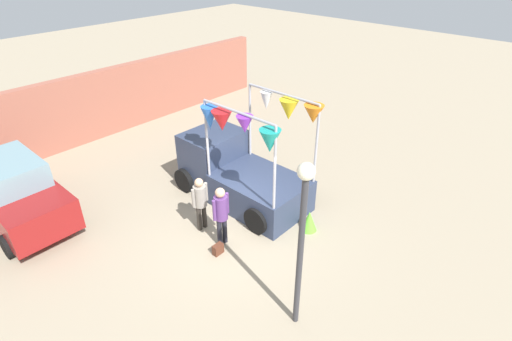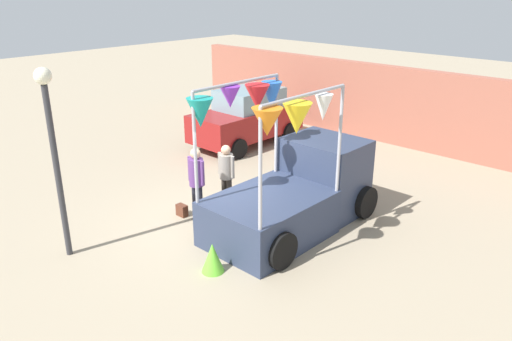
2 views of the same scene
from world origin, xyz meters
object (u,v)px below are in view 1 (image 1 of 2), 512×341
Objects in this scene: parked_car at (15,192)px; street_lamp at (302,227)px; person_vendor at (200,199)px; handbag at (218,249)px; person_customer at (221,211)px; vendor_truck at (236,169)px; folded_kite_bundle_lime at (309,221)px.

street_lamp is at bearing -72.59° from parked_car.
handbag is at bearing -111.14° from person_vendor.
person_customer reaches higher than handbag.
person_vendor is 0.42× the size of street_lamp.
vendor_truck is at bearing 34.67° from handbag.
handbag is 3.60m from street_lamp.
folded_kite_bundle_lime is at bearing -50.83° from parked_car.
handbag is at bearing 154.01° from folded_kite_bundle_lime.
handbag is (-2.24, -1.55, -0.79)m from vendor_truck.
parked_car is 14.29× the size of handbag.
handbag is (-0.42, -1.08, -0.82)m from person_vendor.
handbag is 2.60m from folded_kite_bundle_lime.
person_vendor is at bearing -165.58° from vendor_truck.
street_lamp is at bearing -100.78° from person_vendor.
vendor_truck is 5.20m from street_lamp.
street_lamp is (-2.54, -4.25, 1.56)m from vendor_truck.
person_customer is at bearing 29.74° from handbag.
handbag is at bearing 83.61° from street_lamp.
handbag is (-0.35, -0.20, -0.90)m from person_customer.
parked_car reaches higher than handbag.
person_customer is 1.08× the size of person_vendor.
parked_car is at bearing 118.33° from handbag.
person_customer is at bearing -144.48° from vendor_truck.
vendor_truck reaches higher than folded_kite_bundle_lime.
street_lamp reaches higher than person_vendor.
parked_car reaches higher than person_customer.
street_lamp is at bearing -149.30° from folded_kite_bundle_lime.
vendor_truck is 2.33m from person_customer.
person_customer is at bearing -57.69° from parked_car.
vendor_truck is 2.42× the size of person_customer.
street_lamp is at bearing -96.39° from handbag.
person_customer is 3.31m from street_lamp.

